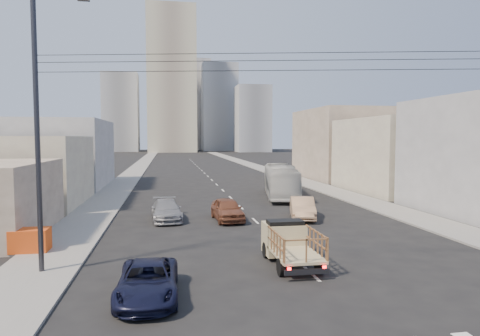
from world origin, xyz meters
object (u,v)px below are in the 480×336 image
object	(u,v)px
navy_pickup	(148,281)
sedan_grey	(166,210)
sedan_tan	(302,208)
streetlamp_left	(40,124)
crate_stack	(30,240)
city_bus	(281,181)
sedan_brown	(227,209)
flatbed_pickup	(290,241)

from	to	relation	value
navy_pickup	sedan_grey	size ratio (longest dim) A/B	0.94
sedan_tan	sedan_grey	world-z (taller)	sedan_tan
sedan_tan	streetlamp_left	world-z (taller)	streetlamp_left
navy_pickup	crate_stack	bearing A→B (deg)	131.43
navy_pickup	city_bus	world-z (taller)	city_bus
sedan_tan	crate_stack	size ratio (longest dim) A/B	2.62
sedan_brown	crate_stack	world-z (taller)	sedan_brown
navy_pickup	sedan_brown	size ratio (longest dim) A/B	1.01
crate_stack	sedan_tan	bearing A→B (deg)	22.18
sedan_tan	streetlamp_left	bearing A→B (deg)	-131.74
sedan_grey	sedan_tan	bearing A→B (deg)	-10.02
flatbed_pickup	city_bus	distance (m)	22.74
flatbed_pickup	sedan_grey	bearing A→B (deg)	115.75
sedan_grey	streetlamp_left	distance (m)	13.72
flatbed_pickup	sedan_brown	world-z (taller)	flatbed_pickup
flatbed_pickup	city_bus	size ratio (longest dim) A/B	0.38
streetlamp_left	crate_stack	xyz separation A→B (m)	(-1.61, 3.55, -5.75)
navy_pickup	sedan_brown	world-z (taller)	sedan_brown
sedan_tan	navy_pickup	bearing A→B (deg)	-112.84
sedan_brown	sedan_grey	xyz separation A→B (m)	(-4.27, 0.82, -0.07)
city_bus	crate_stack	bearing A→B (deg)	-124.51
flatbed_pickup	streetlamp_left	bearing A→B (deg)	177.71
navy_pickup	sedan_tan	xyz separation A→B (m)	(10.39, 14.01, 0.13)
streetlamp_left	sedan_brown	bearing A→B (deg)	48.03
sedan_brown	crate_stack	xyz separation A→B (m)	(-11.07, -6.98, -0.10)
flatbed_pickup	sedan_brown	bearing A→B (deg)	97.35
sedan_brown	sedan_tan	distance (m)	5.49
flatbed_pickup	crate_stack	world-z (taller)	flatbed_pickup
sedan_brown	streetlamp_left	xyz separation A→B (m)	(-9.46, -10.52, 5.65)
navy_pickup	sedan_grey	bearing A→B (deg)	88.72
sedan_tan	sedan_grey	distance (m)	9.81
crate_stack	flatbed_pickup	bearing A→B (deg)	-17.69
city_bus	streetlamp_left	world-z (taller)	streetlamp_left
city_bus	crate_stack	world-z (taller)	city_bus
city_bus	sedan_grey	size ratio (longest dim) A/B	2.32
flatbed_pickup	navy_pickup	bearing A→B (deg)	-152.53
sedan_brown	flatbed_pickup	bearing A→B (deg)	-86.36
navy_pickup	sedan_grey	world-z (taller)	sedan_grey
sedan_brown	crate_stack	bearing A→B (deg)	-151.48
city_bus	crate_stack	size ratio (longest dim) A/B	6.37
city_bus	navy_pickup	bearing A→B (deg)	-104.67
sedan_grey	streetlamp_left	world-z (taller)	streetlamp_left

